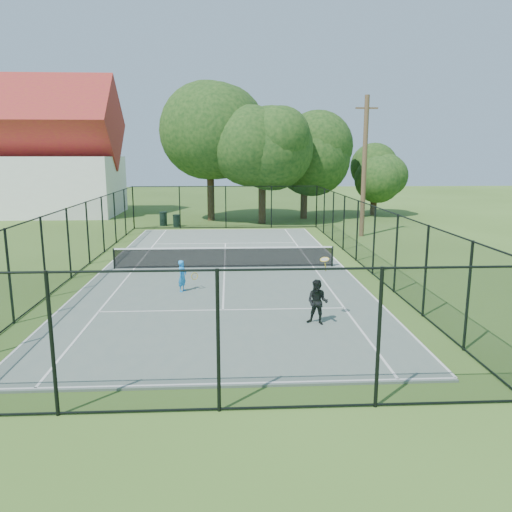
{
  "coord_description": "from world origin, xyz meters",
  "views": [
    {
      "loc": [
        0.25,
        -22.42,
        5.16
      ],
      "look_at": [
        1.29,
        -3.0,
        1.2
      ],
      "focal_mm": 35.0,
      "sensor_mm": 36.0,
      "label": 1
    }
  ],
  "objects_px": {
    "trash_bin_left": "(163,219)",
    "trash_bin_right": "(177,221)",
    "tennis_net": "(224,257)",
    "player_blue": "(183,276)",
    "player_black": "(318,302)",
    "utility_pole": "(364,166)"
  },
  "relations": [
    {
      "from": "trash_bin_left",
      "to": "trash_bin_right",
      "type": "distance_m",
      "value": 1.21
    },
    {
      "from": "tennis_net",
      "to": "player_black",
      "type": "height_order",
      "value": "player_black"
    },
    {
      "from": "player_black",
      "to": "tennis_net",
      "type": "bearing_deg",
      "value": 110.07
    },
    {
      "from": "tennis_net",
      "to": "trash_bin_right",
      "type": "height_order",
      "value": "tennis_net"
    },
    {
      "from": "trash_bin_left",
      "to": "tennis_net",
      "type": "bearing_deg",
      "value": -72.28
    },
    {
      "from": "trash_bin_right",
      "to": "trash_bin_left",
      "type": "bearing_deg",
      "value": 150.5
    },
    {
      "from": "trash_bin_left",
      "to": "trash_bin_right",
      "type": "relative_size",
      "value": 1.17
    },
    {
      "from": "trash_bin_right",
      "to": "player_black",
      "type": "distance_m",
      "value": 22.8
    },
    {
      "from": "tennis_net",
      "to": "trash_bin_left",
      "type": "relative_size",
      "value": 9.83
    },
    {
      "from": "player_blue",
      "to": "tennis_net",
      "type": "bearing_deg",
      "value": 68.67
    },
    {
      "from": "trash_bin_left",
      "to": "trash_bin_right",
      "type": "bearing_deg",
      "value": -29.5
    },
    {
      "from": "trash_bin_right",
      "to": "player_blue",
      "type": "distance_m",
      "value": 17.99
    },
    {
      "from": "trash_bin_right",
      "to": "player_blue",
      "type": "relative_size",
      "value": 0.73
    },
    {
      "from": "tennis_net",
      "to": "player_blue",
      "type": "relative_size",
      "value": 8.42
    },
    {
      "from": "player_black",
      "to": "player_blue",
      "type": "bearing_deg",
      "value": 138.17
    },
    {
      "from": "utility_pole",
      "to": "trash_bin_left",
      "type": "bearing_deg",
      "value": 157.68
    },
    {
      "from": "tennis_net",
      "to": "player_blue",
      "type": "xyz_separation_m",
      "value": [
        -1.55,
        -3.97,
        0.08
      ]
    },
    {
      "from": "tennis_net",
      "to": "utility_pole",
      "type": "xyz_separation_m",
      "value": [
        8.76,
        9.0,
        3.86
      ]
    },
    {
      "from": "tennis_net",
      "to": "player_blue",
      "type": "bearing_deg",
      "value": -111.33
    },
    {
      "from": "utility_pole",
      "to": "player_black",
      "type": "xyz_separation_m",
      "value": [
        -5.86,
        -16.95,
        -3.68
      ]
    },
    {
      "from": "trash_bin_right",
      "to": "player_black",
      "type": "height_order",
      "value": "player_black"
    },
    {
      "from": "player_blue",
      "to": "trash_bin_right",
      "type": "bearing_deg",
      "value": 96.51
    }
  ]
}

